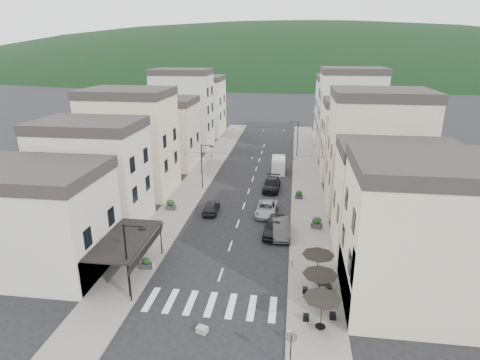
{
  "coord_description": "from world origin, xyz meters",
  "views": [
    {
      "loc": [
        5.45,
        -22.16,
        17.84
      ],
      "look_at": [
        -0.32,
        20.05,
        3.5
      ],
      "focal_mm": 30.0,
      "sensor_mm": 36.0,
      "label": 1
    }
  ],
  "objects_px": {
    "parked_car_c": "(267,209)",
    "pedestrian_b": "(138,228)",
    "parked_car_e": "(211,207)",
    "parked_car_a": "(275,227)",
    "parked_car_b": "(281,228)",
    "parked_car_d": "(272,185)",
    "pedestrian_a": "(141,238)",
    "delivery_van": "(278,164)"
  },
  "relations": [
    {
      "from": "parked_car_b",
      "to": "parked_car_e",
      "type": "xyz_separation_m",
      "value": [
        -8.0,
        4.71,
        -0.1
      ]
    },
    {
      "from": "parked_car_a",
      "to": "parked_car_e",
      "type": "distance_m",
      "value": 8.7
    },
    {
      "from": "delivery_van",
      "to": "parked_car_a",
      "type": "bearing_deg",
      "value": -90.16
    },
    {
      "from": "parked_car_c",
      "to": "pedestrian_b",
      "type": "bearing_deg",
      "value": -145.57
    },
    {
      "from": "parked_car_c",
      "to": "parked_car_b",
      "type": "bearing_deg",
      "value": -67.39
    },
    {
      "from": "parked_car_d",
      "to": "pedestrian_a",
      "type": "relative_size",
      "value": 3.16
    },
    {
      "from": "pedestrian_a",
      "to": "pedestrian_b",
      "type": "relative_size",
      "value": 0.93
    },
    {
      "from": "parked_car_a",
      "to": "parked_car_b",
      "type": "xyz_separation_m",
      "value": [
        0.63,
        -0.09,
        -0.06
      ]
    },
    {
      "from": "parked_car_b",
      "to": "parked_car_d",
      "type": "distance_m",
      "value": 13.14
    },
    {
      "from": "parked_car_d",
      "to": "pedestrian_a",
      "type": "height_order",
      "value": "pedestrian_a"
    },
    {
      "from": "pedestrian_b",
      "to": "parked_car_b",
      "type": "bearing_deg",
      "value": 26.41
    },
    {
      "from": "parked_car_a",
      "to": "delivery_van",
      "type": "xyz_separation_m",
      "value": [
        -0.58,
        20.91,
        0.31
      ]
    },
    {
      "from": "pedestrian_a",
      "to": "delivery_van",
      "type": "bearing_deg",
      "value": 65.79
    },
    {
      "from": "parked_car_c",
      "to": "pedestrian_b",
      "type": "distance_m",
      "value": 14.03
    },
    {
      "from": "parked_car_a",
      "to": "parked_car_b",
      "type": "bearing_deg",
      "value": -3.48
    },
    {
      "from": "parked_car_a",
      "to": "parked_car_b",
      "type": "distance_m",
      "value": 0.64
    },
    {
      "from": "parked_car_c",
      "to": "parked_car_e",
      "type": "bearing_deg",
      "value": -173.89
    },
    {
      "from": "parked_car_b",
      "to": "pedestrian_a",
      "type": "height_order",
      "value": "pedestrian_a"
    },
    {
      "from": "parked_car_e",
      "to": "pedestrian_b",
      "type": "relative_size",
      "value": 2.29
    },
    {
      "from": "parked_car_a",
      "to": "parked_car_b",
      "type": "height_order",
      "value": "parked_car_a"
    },
    {
      "from": "parked_car_d",
      "to": "delivery_van",
      "type": "xyz_separation_m",
      "value": [
        0.5,
        7.98,
        0.41
      ]
    },
    {
      "from": "parked_car_d",
      "to": "pedestrian_a",
      "type": "bearing_deg",
      "value": -120.3
    },
    {
      "from": "parked_car_a",
      "to": "parked_car_c",
      "type": "relative_size",
      "value": 1.01
    },
    {
      "from": "parked_car_b",
      "to": "parked_car_c",
      "type": "height_order",
      "value": "parked_car_b"
    },
    {
      "from": "parked_car_a",
      "to": "parked_car_e",
      "type": "height_order",
      "value": "parked_car_a"
    },
    {
      "from": "parked_car_d",
      "to": "pedestrian_b",
      "type": "bearing_deg",
      "value": -125.81
    },
    {
      "from": "parked_car_b",
      "to": "parked_car_d",
      "type": "xyz_separation_m",
      "value": [
        -1.71,
        13.03,
        -0.04
      ]
    },
    {
      "from": "parked_car_d",
      "to": "parked_car_e",
      "type": "height_order",
      "value": "parked_car_d"
    },
    {
      "from": "parked_car_e",
      "to": "parked_car_c",
      "type": "bearing_deg",
      "value": -179.4
    },
    {
      "from": "parked_car_c",
      "to": "pedestrian_b",
      "type": "height_order",
      "value": "pedestrian_b"
    },
    {
      "from": "parked_car_a",
      "to": "parked_car_d",
      "type": "xyz_separation_m",
      "value": [
        -1.08,
        12.94,
        -0.1
      ]
    },
    {
      "from": "delivery_van",
      "to": "pedestrian_b",
      "type": "height_order",
      "value": "delivery_van"
    },
    {
      "from": "parked_car_e",
      "to": "pedestrian_b",
      "type": "bearing_deg",
      "value": 47.92
    },
    {
      "from": "parked_car_d",
      "to": "delivery_van",
      "type": "bearing_deg",
      "value": 88.86
    },
    {
      "from": "delivery_van",
      "to": "pedestrian_a",
      "type": "relative_size",
      "value": 3.06
    },
    {
      "from": "parked_car_a",
      "to": "pedestrian_a",
      "type": "relative_size",
      "value": 3.04
    },
    {
      "from": "parked_car_d",
      "to": "parked_car_e",
      "type": "relative_size",
      "value": 1.28
    },
    {
      "from": "parked_car_a",
      "to": "parked_car_e",
      "type": "xyz_separation_m",
      "value": [
        -7.37,
        4.61,
        -0.16
      ]
    },
    {
      "from": "pedestrian_a",
      "to": "pedestrian_b",
      "type": "height_order",
      "value": "pedestrian_b"
    },
    {
      "from": "delivery_van",
      "to": "pedestrian_b",
      "type": "xyz_separation_m",
      "value": [
        -12.56,
        -23.28,
        -0.16
      ]
    },
    {
      "from": "parked_car_d",
      "to": "delivery_van",
      "type": "height_order",
      "value": "delivery_van"
    },
    {
      "from": "parked_car_c",
      "to": "parked_car_e",
      "type": "distance_m",
      "value": 6.21
    }
  ]
}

